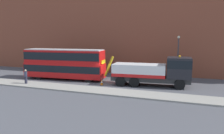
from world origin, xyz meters
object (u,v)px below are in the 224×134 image
at_px(pedestrian_onlooker, 26,77).
at_px(traffic_cone_near_bus, 102,83).
at_px(street_lamp, 178,53).
at_px(double_decker_bus, 64,63).
at_px(recovery_tow_truck, 154,71).

distance_m(pedestrian_onlooker, traffic_cone_near_bus, 9.12).
xyz_separation_m(pedestrian_onlooker, traffic_cone_near_bus, (8.66, 2.79, -0.64)).
bearing_deg(street_lamp, double_decker_bus, -158.96).
bearing_deg(pedestrian_onlooker, traffic_cone_near_bus, -9.68).
height_order(traffic_cone_near_bus, street_lamp, street_lamp).
bearing_deg(street_lamp, recovery_tow_truck, -112.04).
distance_m(double_decker_bus, pedestrian_onlooker, 5.35).
bearing_deg(recovery_tow_truck, street_lamp, 63.21).
relative_size(double_decker_bus, traffic_cone_near_bus, 15.52).
bearing_deg(double_decker_bus, recovery_tow_truck, -4.56).
height_order(double_decker_bus, street_lamp, street_lamp).
height_order(pedestrian_onlooker, traffic_cone_near_bus, pedestrian_onlooker).
relative_size(pedestrian_onlooker, traffic_cone_near_bus, 2.38).
bearing_deg(traffic_cone_near_bus, pedestrian_onlooker, -162.12).
relative_size(traffic_cone_near_bus, street_lamp, 0.12).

